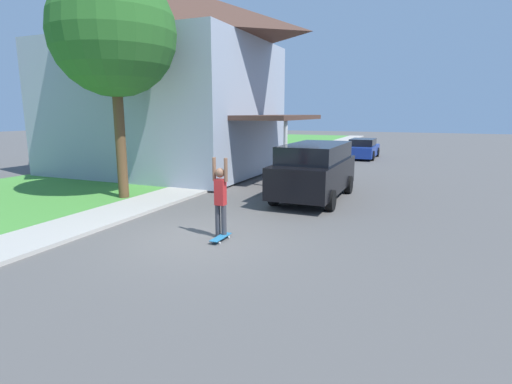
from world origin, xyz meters
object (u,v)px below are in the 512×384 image
(lawn_tree_near, at_px, (113,34))
(skateboarder, at_px, (220,197))
(car_down_street, at_px, (363,149))
(skateboard, at_px, (221,237))
(suv_parked, at_px, (315,169))

(lawn_tree_near, xyz_separation_m, skateboarder, (5.37, -2.62, -4.63))
(car_down_street, bearing_deg, skateboard, -91.17)
(skateboard, bearing_deg, lawn_tree_near, 152.69)
(car_down_street, relative_size, skateboard, 5.57)
(skateboard, bearing_deg, suv_parked, 81.65)
(lawn_tree_near, xyz_separation_m, skateboard, (5.48, -2.83, -5.60))
(lawn_tree_near, height_order, car_down_street, lawn_tree_near)
(lawn_tree_near, relative_size, skateboarder, 3.83)
(suv_parked, distance_m, skateboard, 5.79)
(lawn_tree_near, relative_size, suv_parked, 1.55)
(skateboarder, distance_m, skateboard, 1.00)
(suv_parked, relative_size, skateboarder, 2.47)
(skateboarder, xyz_separation_m, skateboard, (0.11, -0.21, -0.97))
(suv_parked, bearing_deg, lawn_tree_near, -155.94)
(suv_parked, height_order, skateboard, suv_parked)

